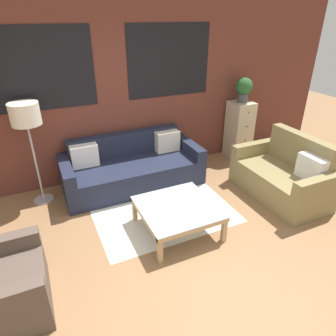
{
  "coord_description": "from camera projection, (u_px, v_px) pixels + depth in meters",
  "views": [
    {
      "loc": [
        -1.15,
        -2.12,
        2.47
      ],
      "look_at": [
        0.4,
        1.25,
        0.55
      ],
      "focal_mm": 32.0,
      "sensor_mm": 36.0,
      "label": 1
    }
  ],
  "objects": [
    {
      "name": "wall_back_brick",
      "position": [
        112.0,
        91.0,
        4.59
      ],
      "size": [
        8.4,
        0.09,
        2.8
      ],
      "color": "brown",
      "rests_on": "ground_plane"
    },
    {
      "name": "couch_dark",
      "position": [
        132.0,
        168.0,
        4.76
      ],
      "size": [
        2.15,
        0.88,
        0.78
      ],
      "color": "#1E2338",
      "rests_on": "ground_plane"
    },
    {
      "name": "ground_plane",
      "position": [
        183.0,
        267.0,
        3.27
      ],
      "size": [
        16.0,
        16.0,
        0.0
      ],
      "primitive_type": "plane",
      "color": "#8E6642"
    },
    {
      "name": "rug",
      "position": [
        159.0,
        205.0,
        4.32
      ],
      "size": [
        1.87,
        1.68,
        0.0
      ],
      "color": "silver",
      "rests_on": "ground_plane"
    },
    {
      "name": "coffee_table",
      "position": [
        177.0,
        210.0,
        3.7
      ],
      "size": [
        0.91,
        0.91,
        0.36
      ],
      "color": "silver",
      "rests_on": "ground_plane"
    },
    {
      "name": "settee_vintage",
      "position": [
        284.0,
        177.0,
        4.45
      ],
      "size": [
        0.8,
        1.42,
        0.92
      ],
      "color": "olive",
      "rests_on": "ground_plane"
    },
    {
      "name": "potted_plant",
      "position": [
        244.0,
        88.0,
        5.26
      ],
      "size": [
        0.3,
        0.3,
        0.43
      ],
      "color": "#47474C",
      "rests_on": "drawer_cabinet"
    },
    {
      "name": "drawer_cabinet",
      "position": [
        239.0,
        130.0,
        5.62
      ],
      "size": [
        0.39,
        0.43,
        1.05
      ],
      "color": "#C6B793",
      "rests_on": "ground_plane"
    },
    {
      "name": "floor_lamp",
      "position": [
        26.0,
        119.0,
        3.88
      ],
      "size": [
        0.38,
        0.38,
        1.46
      ],
      "color": "#B2B2B7",
      "rests_on": "ground_plane"
    }
  ]
}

